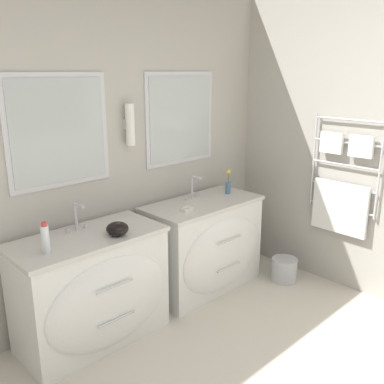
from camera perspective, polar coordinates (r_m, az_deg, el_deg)
wall_back at (r=3.22m, az=-15.30°, el=4.86°), size 5.48×0.15×2.60m
wall_right at (r=3.86m, az=21.22°, el=5.92°), size 0.13×4.18×2.60m
vanity_left at (r=3.17m, az=-13.00°, el=-12.52°), size 1.06×0.58×0.80m
vanity_right at (r=3.80m, az=1.82°, el=-7.11°), size 1.06×0.58×0.80m
faucet_left at (r=3.10m, az=-15.09°, el=-3.26°), size 0.17×0.13×0.21m
faucet_right at (r=3.74m, az=0.16°, el=0.62°), size 0.17×0.13×0.21m
toiletry_bottle at (r=2.78m, az=-18.96°, el=-5.94°), size 0.05×0.05×0.20m
amenity_bowl at (r=2.98m, az=-9.92°, el=-4.84°), size 0.16×0.16×0.09m
flower_vase at (r=3.92m, az=4.83°, el=1.11°), size 0.05×0.05×0.23m
soap_dish at (r=3.44m, az=-0.68°, el=-2.28°), size 0.09×0.06×0.04m
waste_bin at (r=4.13m, az=12.20°, el=-9.99°), size 0.24×0.24×0.22m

